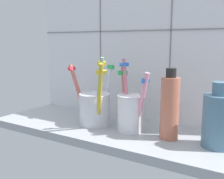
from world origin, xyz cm
name	(u,v)px	position (x,y,z in cm)	size (l,w,h in cm)	color
counter_slab	(112,131)	(0.00, 0.00, 1.00)	(64.00, 22.00, 2.00)	#9EA3A8
tile_wall_back	(135,45)	(0.00, 12.00, 22.50)	(64.00, 2.20, 45.00)	white
toothbrush_cup_left	(95,107)	(-5.18, 0.04, 6.67)	(15.37, 12.22, 17.78)	silver
toothbrush_cup_right	(131,111)	(5.20, 0.16, 7.00)	(11.01, 7.52, 17.23)	white
ceramic_vase	(219,119)	(25.07, 0.56, 7.80)	(6.41, 6.41, 13.42)	slate
soap_bottle	(169,107)	(14.94, -0.40, 9.18)	(4.09, 4.09, 15.69)	#C16B50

